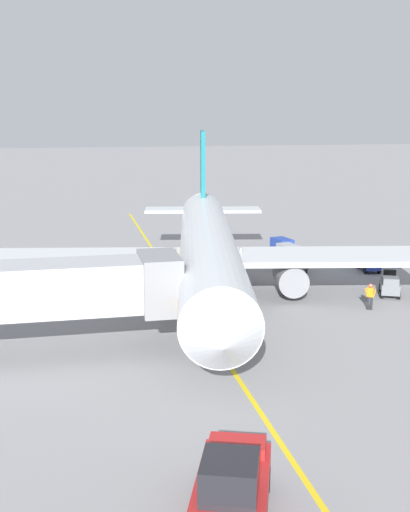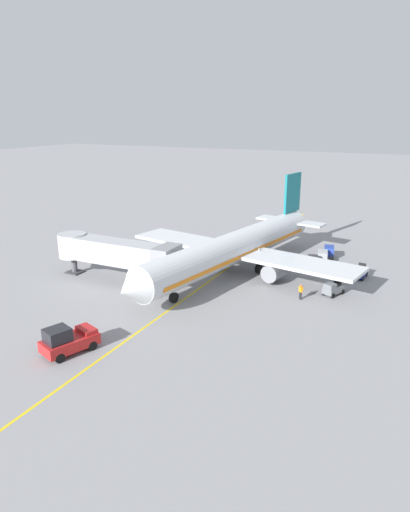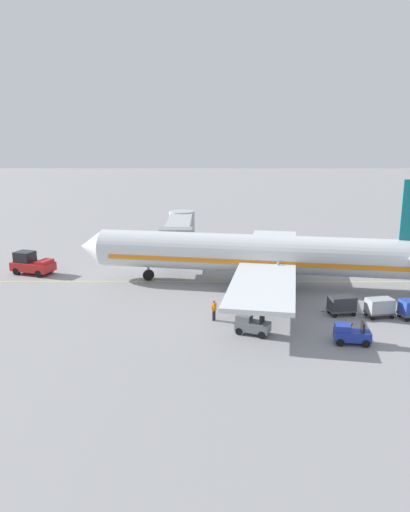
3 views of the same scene
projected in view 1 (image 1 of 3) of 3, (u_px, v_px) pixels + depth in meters
The scene contains 11 objects.
ground_plane at pixel (189, 305), 42.69m from camera, with size 400.00×400.00×0.00m, color gray.
gate_lead_in_line at pixel (189, 305), 42.69m from camera, with size 0.24×80.00×0.01m, color gold.
parked_airliner at pixel (208, 251), 43.55m from camera, with size 30.45×37.21×10.63m.
jet_bridge at pixel (24, 290), 33.03m from camera, with size 15.80×3.50×4.98m.
pushback_tractor at pixel (232, 484), 20.06m from camera, with size 3.54×4.88×2.40m.
baggage_tug_lead at pixel (390, 285), 44.63m from camera, with size 2.10×2.77×1.62m.
baggage_tug_trailing at pixel (369, 262), 51.52m from camera, with size 1.54×2.62×1.62m.
baggage_cart_front at pixel (294, 260), 51.18m from camera, with size 1.72×2.98×1.58m.
baggage_cart_second_in_train at pixel (289, 252), 54.10m from camera, with size 1.72×2.98×1.58m.
baggage_cart_third_in_train at pixel (282, 246), 56.65m from camera, with size 1.72×2.98×1.58m.
ground_crew_wing_walker at pixel (370, 295), 41.38m from camera, with size 0.64×0.49×1.69m.
Camera 1 is at (7.48, 40.36, 12.17)m, focal length 46.32 mm.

